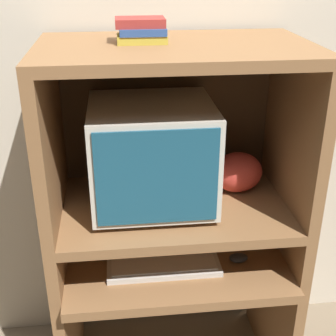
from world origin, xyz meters
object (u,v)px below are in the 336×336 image
at_px(keyboard, 164,265).
at_px(mouse, 238,258).
at_px(crt_monitor, 152,154).
at_px(snack_bag, 237,172).
at_px(book_stack, 141,30).

bearing_deg(keyboard, mouse, 1.37).
distance_m(crt_monitor, keyboard, 0.41).
xyz_separation_m(keyboard, snack_bag, (0.30, 0.18, 0.27)).
height_order(keyboard, mouse, mouse).
relative_size(snack_bag, book_stack, 1.18).
relative_size(keyboard, snack_bag, 2.17).
height_order(mouse, book_stack, book_stack).
height_order(mouse, snack_bag, snack_bag).
xyz_separation_m(crt_monitor, mouse, (0.31, -0.11, -0.39)).
distance_m(keyboard, mouse, 0.28).
xyz_separation_m(crt_monitor, book_stack, (-0.03, 0.03, 0.42)).
distance_m(mouse, book_stack, 0.89).
bearing_deg(mouse, crt_monitor, 160.66).
bearing_deg(book_stack, keyboard, -69.27).
bearing_deg(crt_monitor, snack_bag, 10.83).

